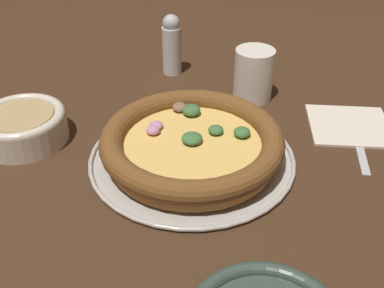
{
  "coord_description": "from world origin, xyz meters",
  "views": [
    {
      "loc": [
        -0.53,
        0.05,
        0.4
      ],
      "look_at": [
        0.0,
        0.0,
        0.03
      ],
      "focal_mm": 42.0,
      "sensor_mm": 36.0,
      "label": 1
    }
  ],
  "objects_px": {
    "pizza": "(192,142)",
    "pepper_shaker": "(172,45)",
    "drinking_cup": "(254,74)",
    "napkin": "(350,125)",
    "fork": "(358,138)",
    "bowl_near": "(23,125)",
    "pizza_tray": "(192,157)"
  },
  "relations": [
    {
      "from": "pizza_tray",
      "to": "pizza",
      "type": "xyz_separation_m",
      "value": [
        0.0,
        -0.0,
        0.03
      ]
    },
    {
      "from": "pizza_tray",
      "to": "bowl_near",
      "type": "height_order",
      "value": "bowl_near"
    },
    {
      "from": "pizza_tray",
      "to": "pepper_shaker",
      "type": "height_order",
      "value": "pepper_shaker"
    },
    {
      "from": "pizza_tray",
      "to": "bowl_near",
      "type": "distance_m",
      "value": 0.27
    },
    {
      "from": "bowl_near",
      "to": "drinking_cup",
      "type": "bearing_deg",
      "value": -74.81
    },
    {
      "from": "drinking_cup",
      "to": "napkin",
      "type": "distance_m",
      "value": 0.19
    },
    {
      "from": "pizza",
      "to": "drinking_cup",
      "type": "bearing_deg",
      "value": -35.21
    },
    {
      "from": "napkin",
      "to": "pepper_shaker",
      "type": "relative_size",
      "value": 1.26
    },
    {
      "from": "pizza",
      "to": "napkin",
      "type": "bearing_deg",
      "value": -76.15
    },
    {
      "from": "pizza_tray",
      "to": "fork",
      "type": "distance_m",
      "value": 0.27
    },
    {
      "from": "pizza",
      "to": "pepper_shaker",
      "type": "xyz_separation_m",
      "value": [
        0.3,
        0.01,
        0.03
      ]
    },
    {
      "from": "pizza_tray",
      "to": "bowl_near",
      "type": "bearing_deg",
      "value": 73.69
    },
    {
      "from": "drinking_cup",
      "to": "pepper_shaker",
      "type": "bearing_deg",
      "value": 49.92
    },
    {
      "from": "pizza",
      "to": "bowl_near",
      "type": "distance_m",
      "value": 0.27
    },
    {
      "from": "bowl_near",
      "to": "napkin",
      "type": "distance_m",
      "value": 0.53
    },
    {
      "from": "drinking_cup",
      "to": "napkin",
      "type": "height_order",
      "value": "drinking_cup"
    },
    {
      "from": "drinking_cup",
      "to": "pizza_tray",
      "type": "bearing_deg",
      "value": 144.87
    },
    {
      "from": "pizza",
      "to": "pepper_shaker",
      "type": "height_order",
      "value": "pepper_shaker"
    },
    {
      "from": "drinking_cup",
      "to": "napkin",
      "type": "xyz_separation_m",
      "value": [
        -0.11,
        -0.14,
        -0.04
      ]
    },
    {
      "from": "napkin",
      "to": "fork",
      "type": "relative_size",
      "value": 0.89
    },
    {
      "from": "bowl_near",
      "to": "fork",
      "type": "xyz_separation_m",
      "value": [
        -0.05,
        -0.52,
        -0.03
      ]
    },
    {
      "from": "pizza",
      "to": "bowl_near",
      "type": "bearing_deg",
      "value": 73.83
    },
    {
      "from": "bowl_near",
      "to": "fork",
      "type": "distance_m",
      "value": 0.53
    },
    {
      "from": "napkin",
      "to": "pizza_tray",
      "type": "bearing_deg",
      "value": 103.98
    },
    {
      "from": "pizza_tray",
      "to": "pizza",
      "type": "distance_m",
      "value": 0.03
    },
    {
      "from": "fork",
      "to": "pepper_shaker",
      "type": "relative_size",
      "value": 1.42
    },
    {
      "from": "bowl_near",
      "to": "drinking_cup",
      "type": "relative_size",
      "value": 1.45
    },
    {
      "from": "pizza_tray",
      "to": "bowl_near",
      "type": "relative_size",
      "value": 2.27
    },
    {
      "from": "pizza",
      "to": "pepper_shaker",
      "type": "distance_m",
      "value": 0.3
    },
    {
      "from": "pizza",
      "to": "fork",
      "type": "bearing_deg",
      "value": -83.74
    },
    {
      "from": "bowl_near",
      "to": "pizza",
      "type": "bearing_deg",
      "value": -106.17
    },
    {
      "from": "pizza_tray",
      "to": "pepper_shaker",
      "type": "xyz_separation_m",
      "value": [
        0.3,
        0.01,
        0.06
      ]
    }
  ]
}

